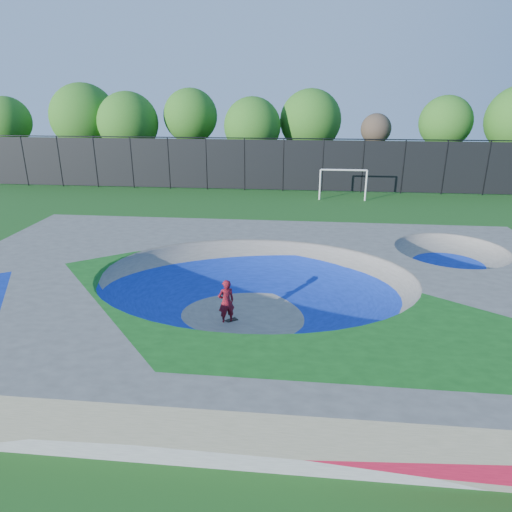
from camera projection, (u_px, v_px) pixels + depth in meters
The scene contains 7 objects.
ground at pixel (255, 315), 16.04m from camera, with size 120.00×120.00×0.00m, color #195016.
skate_deck at pixel (255, 295), 15.79m from camera, with size 22.00×14.00×1.50m, color gray.
skater at pixel (226, 302), 15.23m from camera, with size 0.57×0.38×1.57m, color red.
skateboard at pixel (227, 322), 15.49m from camera, with size 0.78×0.22×0.05m, color black.
soccer_goal at pixel (343, 179), 32.19m from camera, with size 3.35×0.12×2.21m.
fence at pixel (283, 164), 34.95m from camera, with size 48.09×0.09×4.04m.
treeline at pixel (276, 121), 39.08m from camera, with size 52.98×7.51×8.10m.
Camera 1 is at (1.49, -14.28, 7.45)m, focal length 32.00 mm.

